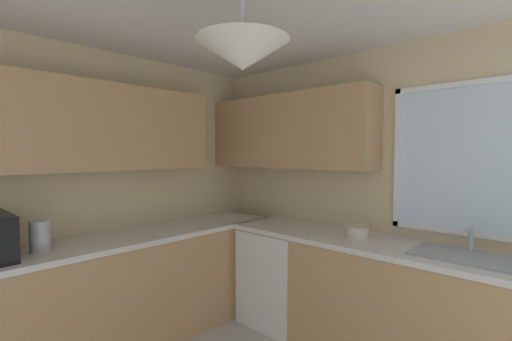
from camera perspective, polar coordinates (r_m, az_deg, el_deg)
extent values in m
cube|color=beige|center=(3.15, 20.99, -3.84)|extent=(3.82, 0.06, 2.47)
cube|color=beige|center=(3.30, -25.78, -3.65)|extent=(0.06, 3.53, 2.47)
cube|color=silver|center=(2.92, 32.38, 1.61)|extent=(1.08, 0.02, 1.03)
cube|color=white|center=(2.95, 32.63, 12.01)|extent=(1.16, 0.04, 0.04)
cube|color=white|center=(2.97, 32.06, -8.74)|extent=(1.16, 0.04, 0.04)
cube|color=white|center=(3.07, 22.01, 1.89)|extent=(0.04, 0.04, 1.11)
cube|color=tan|center=(3.04, -28.27, 6.43)|extent=(0.32, 2.39, 0.70)
cube|color=tan|center=(3.46, 5.05, 6.29)|extent=(1.79, 0.32, 0.70)
cylinder|color=#B7B7BC|center=(1.80, -2.20, 25.76)|extent=(0.02, 0.02, 0.35)
cone|color=silver|center=(1.72, -2.19, 18.23)|extent=(0.44, 0.44, 0.14)
cube|color=tan|center=(3.18, -23.13, -18.65)|extent=(0.62, 3.11, 0.88)
cube|color=silver|center=(3.04, -23.30, -10.57)|extent=(0.65, 3.14, 0.04)
cube|color=tan|center=(2.97, 22.03, -20.18)|extent=(2.88, 0.62, 0.88)
cube|color=silver|center=(2.83, 22.21, -11.57)|extent=(2.91, 0.65, 0.04)
cube|color=white|center=(3.46, 4.04, -16.63)|extent=(0.60, 0.60, 0.87)
cylinder|color=#B7B7BC|center=(2.85, -31.65, -9.06)|extent=(0.13, 0.13, 0.21)
cube|color=#9EA0A5|center=(2.71, 30.76, -11.90)|extent=(0.62, 0.40, 0.02)
cylinder|color=#B7B7BC|center=(2.84, 31.51, -9.45)|extent=(0.03, 0.03, 0.18)
cylinder|color=#B7B7BC|center=(2.73, 31.13, -8.11)|extent=(0.02, 0.20, 0.02)
cylinder|color=beige|center=(2.94, 16.08, -9.59)|extent=(0.18, 0.18, 0.09)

